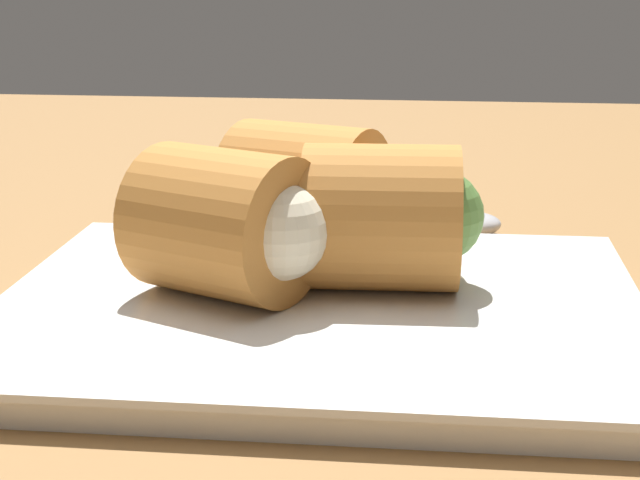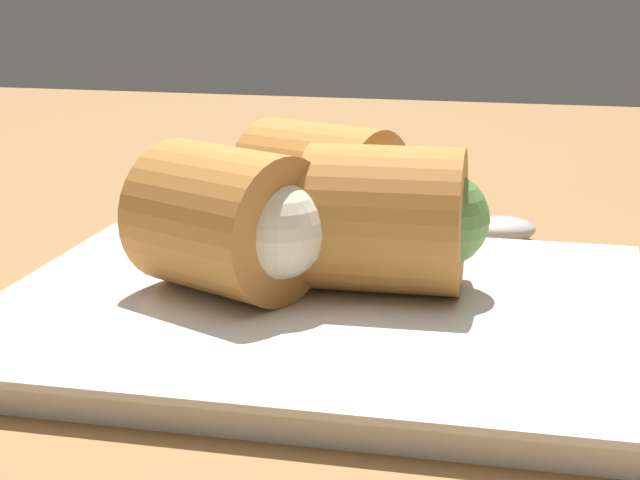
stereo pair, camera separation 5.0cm
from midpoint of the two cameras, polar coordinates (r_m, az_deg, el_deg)
The scene contains 6 objects.
table_surface at distance 48.87cm, azimuth -4.46°, elevation -5.01°, with size 180.00×140.00×2.00cm.
serving_plate at distance 45.94cm, azimuth -3.12°, elevation -4.00°, with size 27.47×22.83×1.50cm.
roll_front_left at distance 45.24cm, azimuth -7.82°, elevation 0.76°, with size 8.81×8.66×6.35cm.
roll_front_right at distance 46.05cm, azimuth 0.81°, elevation 1.16°, with size 7.91×6.59×6.35cm.
roll_back_left at distance 51.41cm, azimuth -3.55°, elevation 2.64°, with size 8.56×8.36×6.35cm.
spoon at distance 60.93cm, azimuth 4.50°, elevation 0.73°, with size 15.73×5.51×1.37cm.
Camera 1 is at (-6.35, 45.39, 17.97)cm, focal length 60.00 mm.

